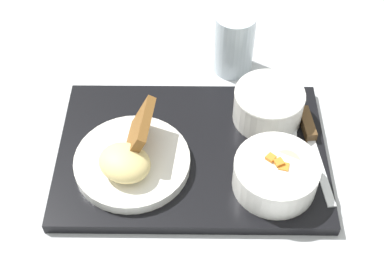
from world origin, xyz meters
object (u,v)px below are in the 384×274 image
Objects in this scene: plate_main at (131,159)px; spoon at (294,142)px; knife at (310,133)px; bowl_soup at (268,104)px; glass_water at (234,46)px; bowl_salad at (276,173)px.

spoon is at bearing -167.86° from plate_main.
plate_main is at bearing -83.54° from knife.
bowl_soup is 0.07m from spoon.
spoon is at bearing 115.52° from glass_water.
spoon is (-0.25, -0.05, -0.01)m from plate_main.
glass_water is at bearing -69.18° from bowl_soup.
bowl_salad is at bearing 173.24° from plate_main.
knife is at bearing 151.08° from bowl_soup.
glass_water is at bearing -122.09° from plate_main.
plate_main is at bearing -6.76° from bowl_salad.
bowl_salad reaches higher than spoon.
bowl_soup is at bearing -152.79° from plate_main.
bowl_salad is 0.93× the size of spoon.
bowl_salad is at bearing -19.50° from spoon.
glass_water is at bearing -149.60° from spoon.
spoon is 1.14× the size of glass_water.
plate_main is (0.22, -0.03, -0.01)m from bowl_salad.
plate_main reaches higher than spoon.
bowl_soup is 0.96× the size of glass_water.
glass_water reaches higher than plate_main.
bowl_salad reaches higher than knife.
bowl_soup is 0.15m from glass_water.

